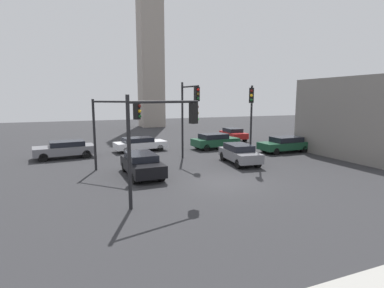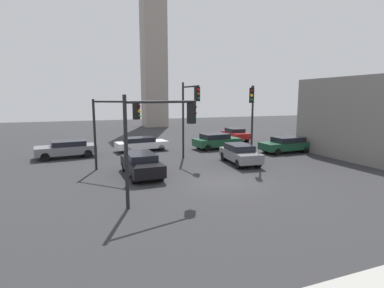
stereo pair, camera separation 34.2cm
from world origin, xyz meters
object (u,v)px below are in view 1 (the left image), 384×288
at_px(car_6, 239,153).
at_px(traffic_light_0, 189,107).
at_px(traffic_light_2, 116,120).
at_px(car_2, 65,149).
at_px(traffic_light_3, 251,106).
at_px(car_5, 233,134).
at_px(car_4, 215,141).
at_px(car_0, 140,144).
at_px(car_1, 285,144).
at_px(car_3, 142,164).
at_px(traffic_light_1, 164,127).

bearing_deg(car_6, traffic_light_0, -123.61).
xyz_separation_m(traffic_light_2, car_2, (-3.11, 6.47, -2.66)).
distance_m(traffic_light_3, car_2, 14.92).
bearing_deg(car_5, car_2, -73.89).
bearing_deg(car_4, car_2, 172.99).
relative_size(traffic_light_2, car_2, 0.99).
height_order(car_2, car_5, car_2).
distance_m(traffic_light_2, car_4, 11.85).
height_order(car_0, car_1, car_1).
height_order(traffic_light_0, car_0, traffic_light_0).
distance_m(car_1, car_6, 6.65).
distance_m(car_3, car_5, 17.59).
xyz_separation_m(traffic_light_1, car_0, (1.83, 13.56, -2.78)).
distance_m(car_3, car_6, 7.38).
height_order(car_3, car_4, car_4).
bearing_deg(car_3, car_4, 129.26).
relative_size(traffic_light_1, traffic_light_3, 0.85).
bearing_deg(car_1, car_4, -40.13).
relative_size(car_1, car_5, 1.13).
distance_m(traffic_light_0, traffic_light_1, 9.27).
relative_size(car_0, car_4, 1.05).
bearing_deg(car_4, car_6, -105.75).
distance_m(traffic_light_0, traffic_light_3, 4.65).
height_order(traffic_light_1, car_2, traffic_light_1).
relative_size(traffic_light_0, car_3, 1.31).
height_order(traffic_light_0, car_2, traffic_light_0).
distance_m(traffic_light_1, car_2, 13.72).
relative_size(traffic_light_1, car_0, 1.04).
xyz_separation_m(traffic_light_0, car_3, (-4.37, -3.22, -3.35)).
xyz_separation_m(traffic_light_3, car_3, (-8.66, -1.40, -3.36)).
bearing_deg(car_0, car_2, -177.79).
bearing_deg(car_6, car_2, -114.93).
relative_size(traffic_light_1, car_2, 1.04).
relative_size(car_0, car_3, 1.04).
bearing_deg(traffic_light_2, car_1, 54.19).
height_order(car_1, car_4, car_4).
relative_size(car_1, car_6, 1.07).
relative_size(traffic_light_1, car_5, 1.21).
xyz_separation_m(car_1, car_2, (-17.85, 4.49, 0.01)).
relative_size(car_0, car_5, 1.17).
bearing_deg(traffic_light_1, traffic_light_0, 46.07).
height_order(car_1, car_2, car_1).
relative_size(traffic_light_2, car_3, 1.03).
bearing_deg(car_1, traffic_light_3, 21.03).
bearing_deg(car_1, traffic_light_0, -0.17).
bearing_deg(car_4, traffic_light_0, -140.87).
relative_size(car_2, car_4, 1.06).
height_order(traffic_light_2, car_0, traffic_light_2).
bearing_deg(traffic_light_3, car_0, -103.03).
xyz_separation_m(traffic_light_0, car_5, (8.74, 8.50, -3.37)).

